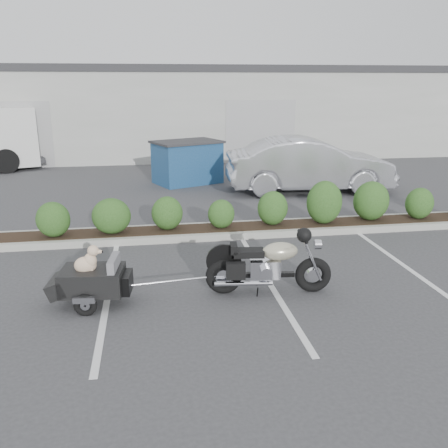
{
  "coord_description": "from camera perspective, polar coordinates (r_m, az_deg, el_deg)",
  "views": [
    {
      "loc": [
        -0.75,
        -7.92,
        3.31
      ],
      "look_at": [
        0.59,
        0.5,
        0.75
      ],
      "focal_mm": 38.0,
      "sensor_mm": 36.0,
      "label": 1
    }
  ],
  "objects": [
    {
      "name": "ground",
      "position": [
        8.61,
        -3.4,
        -5.9
      ],
      "size": [
        90.0,
        90.0,
        0.0
      ],
      "primitive_type": "plane",
      "color": "#38383A",
      "rests_on": "ground"
    },
    {
      "name": "planter_kerb",
      "position": [
        10.77,
        0.7,
        -0.77
      ],
      "size": [
        12.0,
        1.0,
        0.15
      ],
      "primitive_type": "cube",
      "color": "#9E9E93",
      "rests_on": "ground"
    },
    {
      "name": "building",
      "position": [
        24.96,
        -7.54,
        13.56
      ],
      "size": [
        26.0,
        10.0,
        4.0
      ],
      "primitive_type": "cube",
      "color": "#9EA099",
      "rests_on": "ground"
    },
    {
      "name": "motorcycle",
      "position": [
        7.69,
        5.4,
        -5.02
      ],
      "size": [
        2.06,
        0.75,
        1.18
      ],
      "rotation": [
        0.0,
        0.0,
        -0.12
      ],
      "color": "black",
      "rests_on": "ground"
    },
    {
      "name": "pet_trailer",
      "position": [
        7.57,
        -15.63,
        -6.43
      ],
      "size": [
        1.66,
        0.93,
        0.98
      ],
      "rotation": [
        0.0,
        0.0,
        -0.12
      ],
      "color": "black",
      "rests_on": "ground"
    },
    {
      "name": "sedan",
      "position": [
        15.08,
        10.23,
        7.02
      ],
      "size": [
        5.21,
        2.13,
        1.68
      ],
      "primitive_type": "imported",
      "rotation": [
        0.0,
        0.0,
        1.5
      ],
      "color": "silver",
      "rests_on": "ground"
    },
    {
      "name": "dumpster",
      "position": [
        16.2,
        -4.44,
        7.47
      ],
      "size": [
        2.58,
        2.22,
        1.43
      ],
      "rotation": [
        0.0,
        0.0,
        0.41
      ],
      "color": "navy",
      "rests_on": "ground"
    }
  ]
}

